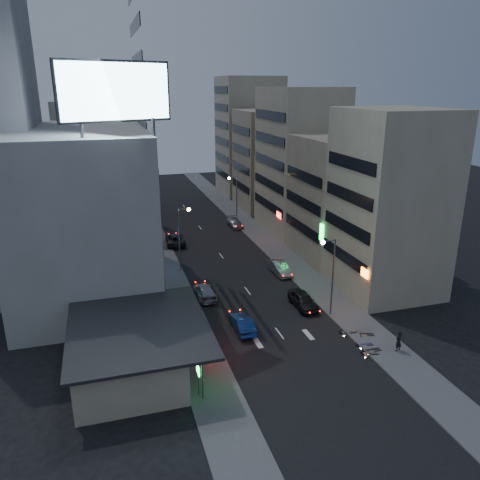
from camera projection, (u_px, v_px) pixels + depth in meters
name	position (u px, v px, depth m)	size (l,w,h in m)	color
ground	(296.00, 356.00, 40.35)	(180.00, 180.00, 0.00)	black
sidewalk_left	(159.00, 252.00, 65.45)	(4.00, 120.00, 0.12)	#4C4C4F
sidewalk_right	(266.00, 241.00, 69.79)	(4.00, 120.00, 0.12)	#4C4C4F
food_court	(128.00, 348.00, 37.77)	(11.00, 13.00, 3.88)	#B3A68C
white_building	(83.00, 212.00, 51.10)	(14.00, 24.00, 18.00)	#A8A7A3
shophouse_near	(389.00, 203.00, 50.83)	(10.00, 11.00, 20.00)	#B3A68C
shophouse_mid	(341.00, 198.00, 62.05)	(11.00, 12.00, 16.00)	tan
shophouse_far	(299.00, 161.00, 72.80)	(10.00, 14.00, 22.00)	#B3A68C
far_left_a	(96.00, 166.00, 73.94)	(11.00, 10.00, 20.00)	#A8A7A3
far_left_b	(94.00, 169.00, 86.42)	(12.00, 10.00, 15.00)	gray
far_right_a	(269.00, 160.00, 87.22)	(11.00, 12.00, 18.00)	tan
far_right_b	(249.00, 136.00, 99.15)	(12.00, 12.00, 24.00)	#B3A68C
billboard	(115.00, 92.00, 39.09)	(9.52, 3.75, 6.20)	#595B60
street_lamp_right_near	(330.00, 266.00, 45.72)	(1.60, 0.44, 8.02)	#595B60
street_lamp_left	(182.00, 230.00, 57.08)	(1.60, 0.44, 8.02)	#595B60
street_lamp_right_far	(234.00, 193.00, 76.66)	(1.60, 0.44, 8.02)	#595B60
parked_car_right_near	(303.00, 300.00, 48.91)	(1.93, 4.79, 1.63)	black
parked_car_right_mid	(279.00, 268.00, 57.72)	(1.60, 4.59, 1.51)	#A8A9B1
parked_car_left	(175.00, 239.00, 68.46)	(2.56, 5.55, 1.54)	#28272C
parked_car_right_far	(235.00, 223.00, 76.92)	(1.94, 4.77, 1.38)	#9DA0A5
road_car_blue	(242.00, 324.00, 44.25)	(1.57, 4.51, 1.48)	navy
road_car_silver	(205.00, 292.00, 51.21)	(2.01, 4.94, 1.43)	gray
person	(399.00, 341.00, 40.60)	(0.70, 0.46, 1.92)	black
scooter_black_a	(379.00, 342.00, 41.19)	(1.95, 0.65, 1.19)	black
scooter_silver_a	(377.00, 346.00, 40.55)	(1.85, 0.62, 1.13)	#919398
scooter_blue	(372.00, 337.00, 42.00)	(1.86, 0.62, 1.14)	navy
scooter_black_b	(374.00, 328.00, 43.58)	(1.94, 0.65, 1.18)	black
scooter_silver_b	(355.00, 324.00, 44.12)	(2.00, 0.67, 1.22)	gray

